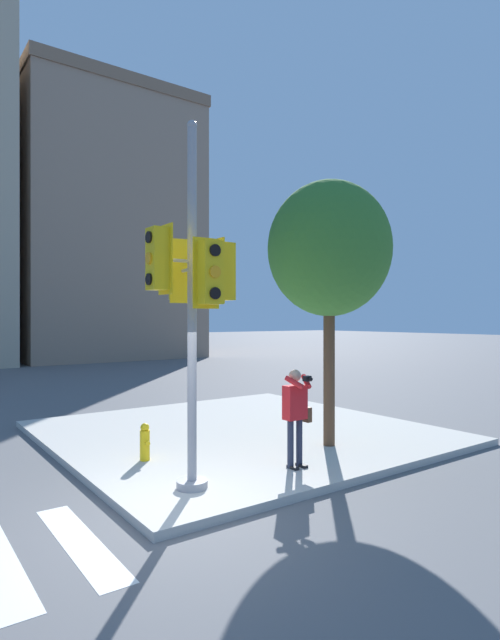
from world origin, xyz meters
name	(u,v)px	position (x,y,z in m)	size (l,w,h in m)	color
ground_plane	(172,520)	(0.00, 0.00, 0.00)	(160.00, 160.00, 0.00)	#5B5B5E
sidewalk_corner	(239,432)	(3.50, 3.50, 0.07)	(8.00, 8.00, 0.14)	#BCB7AD
traffic_signal_pole	(193,289)	(0.66, 0.60, 3.15)	(1.45, 1.45, 5.57)	#939399
person_photographer	(296,409)	(2.63, 0.49, 1.14)	(0.58, 0.54, 1.69)	black
street_tree	(329,250)	(4.16, 1.22, 4.10)	(2.50, 2.50, 5.36)	brown
fire_hydrant	(145,442)	(0.68, 2.40, 0.47)	(0.18, 0.24, 0.68)	yellow
building_right	(96,231)	(9.22, 30.29, 9.19)	(11.90, 12.89, 18.35)	gray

